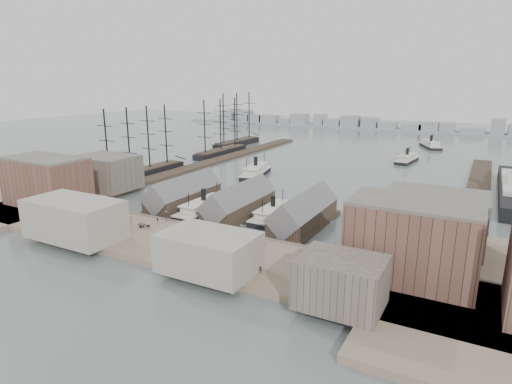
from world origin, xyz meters
The scene contains 41 objects.
ground centered at (0.00, 0.00, 0.00)m, with size 900.00×900.00×0.00m, color #505C5B.
quay centered at (0.00, -20.00, 1.00)m, with size 180.00×30.00×2.00m, color #776450.
seawall centered at (0.00, -5.20, 1.15)m, with size 180.00×1.20×2.30m, color #59544C.
west_land centered at (-95.00, -10.00, 1.00)m, with size 70.00×80.00×2.00m, color #776450.
west_wharf centered at (-68.00, 100.00, 0.80)m, with size 10.00×220.00×1.60m, color #2D231C.
east_wharf centered at (78.00, 90.00, 0.80)m, with size 10.00×180.00×1.60m, color #2D231C.
ferry_shed_west centered at (-26.00, 16.88, 4.64)m, with size 14.00×42.00×12.60m.
ferry_shed_center centered at (0.00, 16.88, 4.64)m, with size 14.00×42.00×12.60m.
ferry_shed_east centered at (26.00, 16.88, 4.64)m, with size 14.00×42.00×12.60m.
warehouse_west_front centered at (-70.00, -12.00, 11.00)m, with size 32.00×18.00×18.00m, color brown.
warehouse_west_back centered at (-70.00, 18.00, 9.00)m, with size 26.00×20.00×14.00m, color #60564C.
warehouse_east_front centered at (66.00, -12.00, 11.50)m, with size 30.00×18.00×19.00m, color brown.
warehouse_east_back centered at (68.00, 15.00, 9.50)m, with size 28.00×20.00×15.00m, color #60564C.
street_bldg_center centered at (20.00, -32.00, 7.00)m, with size 24.00×16.00×10.00m, color gray.
street_bldg_west centered at (-30.00, -32.00, 8.00)m, with size 30.00×16.00×12.00m, color gray.
street_bldg_east centered at (55.00, -33.00, 7.50)m, with size 18.00×14.00×11.00m, color #60564C.
lamp_post_far_w centered at (-45.00, -7.00, 4.71)m, with size 0.44×0.44×3.92m.
lamp_post_near_w centered at (-15.00, -7.00, 4.71)m, with size 0.44×0.44×3.92m.
lamp_post_near_e centered at (15.00, -7.00, 4.71)m, with size 0.44×0.44×3.92m.
lamp_post_far_e centered at (45.00, -7.00, 4.71)m, with size 0.44×0.44×3.92m.
far_shore centered at (-2.07, 334.14, 3.91)m, with size 500.00×40.00×15.72m.
ferry_docked_west centered at (-13.00, 12.26, 2.40)m, with size 8.61×28.71×10.26m.
ferry_docked_east centered at (13.00, 19.13, 2.18)m, with size 7.81×26.03×9.30m.
ferry_open_near centered at (-27.11, 79.61, 2.57)m, with size 15.52×31.96×10.97m.
ferry_open_mid centered at (36.53, 158.28, 2.21)m, with size 10.98×27.14×9.42m.
ferry_open_far centered at (42.09, 226.54, 2.37)m, with size 19.50×29.32×10.12m.
sailing_ship_near centered at (-79.34, 49.07, 2.68)m, with size 8.86×61.06×36.44m.
sailing_ship_mid centered at (-79.41, 126.30, 2.68)m, with size 9.09×52.54×37.39m.
sailing_ship_far centered at (-91.41, 167.63, 2.89)m, with size 9.75×54.14×40.06m.
tram centered at (39.98, -16.16, 3.75)m, with size 2.87×9.72×3.42m.
horse_cart_left centered at (-45.61, -12.29, 2.76)m, with size 4.33×3.95×1.43m.
horse_cart_center centered at (-16.89, -15.20, 2.79)m, with size 4.84×1.61×1.52m.
horse_cart_right centered at (16.28, -22.94, 2.78)m, with size 4.77×2.58×1.51m.
pedestrian_0 centered at (-48.69, -8.39, 2.91)m, with size 0.66×0.48×1.82m, color black.
pedestrian_1 centered at (-41.76, -18.44, 2.84)m, with size 0.82×0.64×1.68m, color black.
pedestrian_2 centered at (-17.43, -8.90, 2.88)m, with size 1.14×0.65×1.76m, color black.
pedestrian_3 centered at (-22.66, -24.76, 2.88)m, with size 1.03×0.43×1.77m, color black.
pedestrian_4 centered at (3.52, -17.43, 2.89)m, with size 0.87×0.57×1.79m, color black.
pedestrian_5 centered at (8.28, -21.95, 2.79)m, with size 0.58×0.42×1.59m, color black.
pedestrian_6 centered at (25.37, -11.22, 2.87)m, with size 0.85×0.66×1.74m, color black.
pedestrian_7 centered at (32.46, -27.28, 2.91)m, with size 1.17×0.67×1.81m, color black.
Camera 1 is at (78.94, -115.28, 49.52)m, focal length 30.00 mm.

